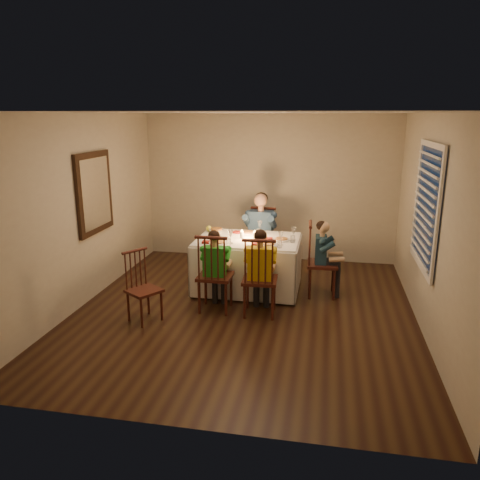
% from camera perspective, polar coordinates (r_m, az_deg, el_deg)
% --- Properties ---
extents(ground, '(5.00, 5.00, 0.00)m').
position_cam_1_polar(ground, '(6.41, 0.52, -8.65)').
color(ground, black).
rests_on(ground, ground).
extents(wall_left, '(0.02, 5.00, 2.60)m').
position_cam_1_polar(wall_left, '(6.76, -18.61, 3.39)').
color(wall_left, beige).
rests_on(wall_left, ground).
extents(wall_right, '(0.02, 5.00, 2.60)m').
position_cam_1_polar(wall_right, '(6.04, 22.08, 1.74)').
color(wall_right, beige).
rests_on(wall_right, ground).
extents(wall_back, '(4.50, 0.02, 2.60)m').
position_cam_1_polar(wall_back, '(8.43, 3.56, 6.34)').
color(wall_back, beige).
rests_on(wall_back, ground).
extents(ceiling, '(5.00, 5.00, 0.00)m').
position_cam_1_polar(ceiling, '(5.86, 0.59, 15.30)').
color(ceiling, white).
rests_on(ceiling, wall_back).
extents(dining_table, '(1.54, 1.12, 0.77)m').
position_cam_1_polar(dining_table, '(6.98, 0.98, -1.64)').
color(dining_table, white).
rests_on(dining_table, ground).
extents(chair_adult, '(0.48, 0.47, 1.09)m').
position_cam_1_polar(chair_adult, '(7.90, 2.44, -3.97)').
color(chair_adult, '#33100E').
rests_on(chair_adult, ground).
extents(chair_near_left, '(0.45, 0.43, 1.09)m').
position_cam_1_polar(chair_near_left, '(6.46, -2.98, -8.46)').
color(chair_near_left, '#33100E').
rests_on(chair_near_left, ground).
extents(chair_near_right, '(0.47, 0.45, 1.09)m').
position_cam_1_polar(chair_near_right, '(6.32, 2.39, -8.98)').
color(chair_near_right, '#33100E').
rests_on(chair_near_right, ground).
extents(chair_end, '(0.45, 0.47, 1.09)m').
position_cam_1_polar(chair_end, '(7.05, 9.82, -6.60)').
color(chair_end, '#33100E').
rests_on(chair_end, ground).
extents(chair_extra, '(0.51, 0.52, 0.93)m').
position_cam_1_polar(chair_extra, '(6.25, -11.41, -9.58)').
color(chair_extra, '#33100E').
rests_on(chair_extra, ground).
extents(adult, '(0.56, 0.52, 1.35)m').
position_cam_1_polar(adult, '(7.90, 2.44, -3.97)').
color(adult, '#31517C').
rests_on(adult, ground).
extents(child_green, '(0.38, 0.35, 1.12)m').
position_cam_1_polar(child_green, '(6.46, -2.98, -8.46)').
color(child_green, green).
rests_on(child_green, ground).
extents(child_yellow, '(0.43, 0.40, 1.17)m').
position_cam_1_polar(child_yellow, '(6.32, 2.39, -8.98)').
color(child_yellow, yellow).
rests_on(child_yellow, ground).
extents(child_teal, '(0.37, 0.40, 1.12)m').
position_cam_1_polar(child_teal, '(7.05, 9.82, -6.60)').
color(child_teal, '#1C3646').
rests_on(child_teal, ground).
extents(setting_adult, '(0.26, 0.26, 0.02)m').
position_cam_1_polar(setting_adult, '(7.20, 1.03, 0.86)').
color(setting_adult, white).
rests_on(setting_adult, dining_table).
extents(setting_green, '(0.26, 0.26, 0.02)m').
position_cam_1_polar(setting_green, '(6.65, -2.70, -0.37)').
color(setting_green, white).
rests_on(setting_green, dining_table).
extents(setting_yellow, '(0.26, 0.26, 0.02)m').
position_cam_1_polar(setting_yellow, '(6.56, 3.46, -0.58)').
color(setting_yellow, white).
rests_on(setting_yellow, dining_table).
extents(setting_teal, '(0.26, 0.26, 0.02)m').
position_cam_1_polar(setting_teal, '(6.84, 5.07, 0.03)').
color(setting_teal, white).
rests_on(setting_teal, dining_table).
extents(candle_left, '(0.06, 0.06, 0.10)m').
position_cam_1_polar(candle_left, '(6.92, 0.23, 0.61)').
color(candle_left, white).
rests_on(candle_left, dining_table).
extents(candle_right, '(0.06, 0.06, 0.10)m').
position_cam_1_polar(candle_right, '(6.89, 1.82, 0.53)').
color(candle_right, white).
rests_on(candle_right, dining_table).
extents(squash, '(0.09, 0.09, 0.09)m').
position_cam_1_polar(squash, '(7.35, -3.80, 1.40)').
color(squash, '#F2F13F').
rests_on(squash, dining_table).
extents(orange_fruit, '(0.08, 0.08, 0.08)m').
position_cam_1_polar(orange_fruit, '(6.92, 2.75, 0.52)').
color(orange_fruit, '#FF9C15').
rests_on(orange_fruit, dining_table).
extents(serving_bowl, '(0.24, 0.24, 0.06)m').
position_cam_1_polar(serving_bowl, '(7.27, -2.87, 1.12)').
color(serving_bowl, white).
rests_on(serving_bowl, dining_table).
extents(wall_mirror, '(0.06, 0.95, 1.15)m').
position_cam_1_polar(wall_mirror, '(6.97, -17.32, 5.50)').
color(wall_mirror, black).
rests_on(wall_mirror, wall_left).
extents(window_blinds, '(0.07, 1.34, 1.54)m').
position_cam_1_polar(window_blinds, '(6.09, 21.69, 3.81)').
color(window_blinds, black).
rests_on(window_blinds, wall_right).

